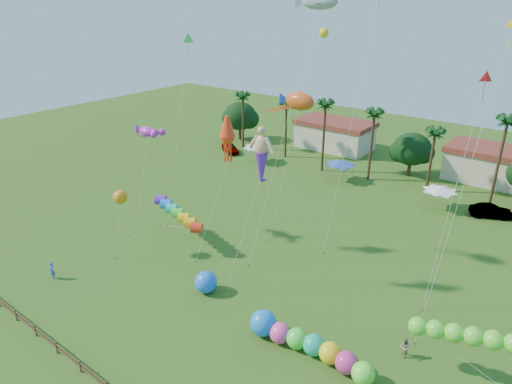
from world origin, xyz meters
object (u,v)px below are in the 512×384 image
Objects in this scene: car_b at (491,211)px; spectator_b at (404,348)px; car_a at (230,148)px; blue_ball at (206,282)px; caterpillar_inflatable at (305,343)px; spectator_a at (52,271)px.

spectator_b is at bearing 154.95° from car_b.
spectator_b is at bearing -95.83° from car_a.
car_a is at bearing 127.59° from blue_ball.
car_b is 0.46× the size of caterpillar_inflatable.
blue_ball is (12.59, 7.20, 0.15)m from spectator_a.
caterpillar_inflatable is 10.94m from blue_ball.
spectator_b is (0.43, -28.38, 0.03)m from car_b.
car_a is 39.14m from blue_ball.
blue_ball is (23.87, -31.01, 0.22)m from car_a.
spectator_a is 0.17× the size of caterpillar_inflatable.
car_a is at bearing 64.52° from car_b.
car_b is 2.36× the size of blue_ball.
car_b reaches higher than car_a.
car_b is at bearing 60.39° from spectator_a.
car_a is 0.45× the size of caterpillar_inflatable.
blue_ball is (-16.78, -2.93, 0.19)m from spectator_b.
spectator_a is 24.27m from caterpillar_inflatable.
car_b is 2.92× the size of spectator_b.
spectator_b is (29.37, 10.13, -0.04)m from spectator_a.
blue_ball is at bearing 126.51° from car_b.
car_a is at bearing 134.99° from caterpillar_inflatable.
caterpillar_inflatable reaches higher than car_b.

